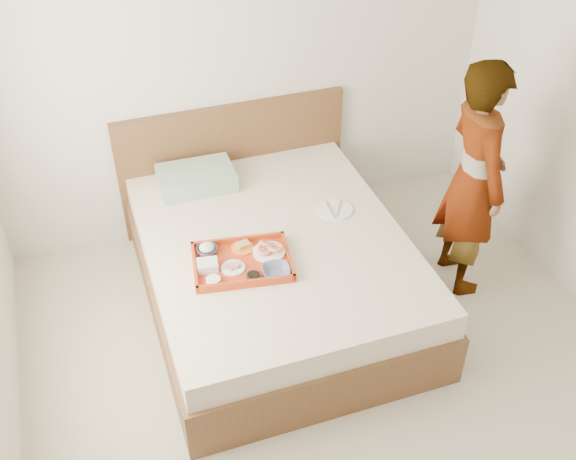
{
  "coord_description": "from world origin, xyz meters",
  "views": [
    {
      "loc": [
        -1.11,
        -2.09,
        3.13
      ],
      "look_at": [
        -0.07,
        0.9,
        0.65
      ],
      "focal_mm": 42.28,
      "sensor_mm": 36.0,
      "label": 1
    }
  ],
  "objects_px": {
    "dinner_plate": "(335,210)",
    "person": "(473,180)",
    "bed": "(275,270)",
    "tray": "(242,261)"
  },
  "relations": [
    {
      "from": "bed",
      "to": "person",
      "type": "distance_m",
      "value": 1.36
    },
    {
      "from": "bed",
      "to": "person",
      "type": "height_order",
      "value": "person"
    },
    {
      "from": "dinner_plate",
      "to": "person",
      "type": "xyz_separation_m",
      "value": [
        0.79,
        -0.31,
        0.26
      ]
    },
    {
      "from": "dinner_plate",
      "to": "person",
      "type": "bearing_deg",
      "value": -21.57
    },
    {
      "from": "tray",
      "to": "dinner_plate",
      "type": "distance_m",
      "value": 0.78
    },
    {
      "from": "dinner_plate",
      "to": "person",
      "type": "distance_m",
      "value": 0.88
    },
    {
      "from": "tray",
      "to": "person",
      "type": "bearing_deg",
      "value": 9.02
    },
    {
      "from": "bed",
      "to": "tray",
      "type": "distance_m",
      "value": 0.43
    },
    {
      "from": "bed",
      "to": "dinner_plate",
      "type": "xyz_separation_m",
      "value": [
        0.45,
        0.14,
        0.27
      ]
    },
    {
      "from": "bed",
      "to": "person",
      "type": "bearing_deg",
      "value": -7.8
    }
  ]
}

